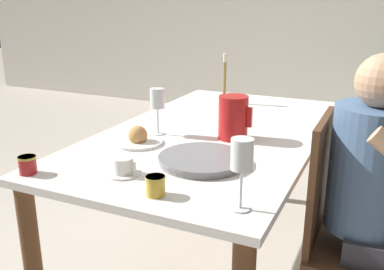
% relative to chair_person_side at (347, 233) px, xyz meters
% --- Properties ---
extents(ground_plane, '(20.00, 20.00, 0.00)m').
position_rel_chair_person_side_xyz_m(ground_plane, '(-0.66, 0.29, -0.49)').
color(ground_plane, beige).
extents(wall_back, '(10.00, 0.06, 2.60)m').
position_rel_chair_person_side_xyz_m(wall_back, '(-0.66, 3.53, 0.81)').
color(wall_back, silver).
rests_on(wall_back, ground_plane).
extents(dining_table, '(0.96, 1.74, 0.74)m').
position_rel_chair_person_side_xyz_m(dining_table, '(-0.66, 0.29, 0.15)').
color(dining_table, white).
rests_on(dining_table, ground_plane).
extents(chair_person_side, '(0.42, 0.42, 0.93)m').
position_rel_chair_person_side_xyz_m(chair_person_side, '(0.00, 0.00, 0.00)').
color(chair_person_side, '#51331E').
rests_on(chair_person_side, ground_plane).
extents(person_seated, '(0.39, 0.41, 1.17)m').
position_rel_chair_person_side_xyz_m(person_seated, '(0.09, -0.00, 0.20)').
color(person_seated, '#33333D').
rests_on(person_seated, ground_plane).
extents(red_pitcher, '(0.16, 0.13, 0.20)m').
position_rel_chair_person_side_xyz_m(red_pitcher, '(-0.54, 0.20, 0.35)').
color(red_pitcher, red).
rests_on(red_pitcher, dining_table).
extents(wine_glass_water, '(0.07, 0.07, 0.22)m').
position_rel_chair_person_side_xyz_m(wine_glass_water, '(-0.88, 0.12, 0.41)').
color(wine_glass_water, white).
rests_on(wine_glass_water, dining_table).
extents(wine_glass_juice, '(0.07, 0.07, 0.22)m').
position_rel_chair_person_side_xyz_m(wine_glass_juice, '(-0.29, -0.45, 0.41)').
color(wine_glass_juice, white).
rests_on(wine_glass_juice, dining_table).
extents(teacup_near_person, '(0.13, 0.13, 0.06)m').
position_rel_chair_person_side_xyz_m(teacup_near_person, '(-0.75, -0.36, 0.28)').
color(teacup_near_person, white).
rests_on(teacup_near_person, dining_table).
extents(serving_tray, '(0.34, 0.34, 0.03)m').
position_rel_chair_person_side_xyz_m(serving_tray, '(-0.54, -0.15, 0.26)').
color(serving_tray, gray).
rests_on(serving_tray, dining_table).
extents(bread_plate, '(0.21, 0.21, 0.08)m').
position_rel_chair_person_side_xyz_m(bread_plate, '(-0.89, -0.05, 0.27)').
color(bread_plate, white).
rests_on(bread_plate, dining_table).
extents(jam_jar_amber, '(0.07, 0.07, 0.07)m').
position_rel_chair_person_side_xyz_m(jam_jar_amber, '(-0.56, -0.47, 0.28)').
color(jam_jar_amber, gold).
rests_on(jam_jar_amber, dining_table).
extents(jam_jar_red, '(0.07, 0.07, 0.07)m').
position_rel_chair_person_side_xyz_m(jam_jar_red, '(-1.07, -0.50, 0.28)').
color(jam_jar_red, '#A81E1E').
rests_on(jam_jar_red, dining_table).
extents(candlestick_tall, '(0.06, 0.06, 0.30)m').
position_rel_chair_person_side_xyz_m(candlestick_tall, '(-0.83, 0.86, 0.36)').
color(candlestick_tall, olive).
rests_on(candlestick_tall, dining_table).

